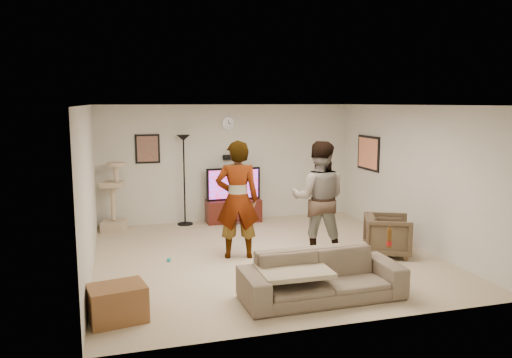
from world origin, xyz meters
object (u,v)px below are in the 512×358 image
object	(u,v)px
tv_stand	(233,211)
sofa	(322,276)
cat_tree	(113,197)
armchair	(387,235)
beer_bottle	(389,238)
tv	(233,184)
person_left	(237,200)
side_table	(117,303)
person_right	(319,199)
floor_lamp	(184,180)

from	to	relation	value
tv_stand	sofa	xyz separation A→B (m)	(0.12, -4.46, 0.07)
cat_tree	armchair	xyz separation A→B (m)	(4.41, -2.93, -0.36)
sofa	beer_bottle	bearing A→B (deg)	-0.96
sofa	tv	bearing A→B (deg)	90.57
tv_stand	person_left	world-z (taller)	person_left
cat_tree	side_table	world-z (taller)	cat_tree
beer_bottle	side_table	bearing A→B (deg)	179.30
person_right	side_table	xyz separation A→B (m)	(-3.28, -1.77, -0.74)
floor_lamp	person_right	bearing A→B (deg)	-55.32
armchair	side_table	distance (m)	4.61
cat_tree	tv	bearing A→B (deg)	1.84
beer_bottle	side_table	distance (m)	3.58
cat_tree	beer_bottle	bearing A→B (deg)	-50.89
tv_stand	sofa	size ratio (longest dim) A/B	0.55
tv_stand	armchair	xyz separation A→B (m)	(1.94, -3.01, 0.10)
tv_stand	beer_bottle	size ratio (longest dim) A/B	4.66
sofa	side_table	distance (m)	2.57
tv	person_right	distance (m)	2.79
tv_stand	side_table	bearing A→B (deg)	-119.01
cat_tree	beer_bottle	distance (m)	5.65
sofa	beer_bottle	size ratio (longest dim) A/B	8.44
floor_lamp	cat_tree	xyz separation A→B (m)	(-1.44, -0.12, -0.25)
person_left	armchair	xyz separation A→B (m)	(2.44, -0.57, -0.63)
floor_lamp	person_left	world-z (taller)	person_left
person_left	sofa	bearing A→B (deg)	118.26
tv	sofa	xyz separation A→B (m)	(0.12, -4.46, -0.52)
tv_stand	sofa	bearing A→B (deg)	-88.47
cat_tree	person_left	size ratio (longest dim) A/B	0.71
beer_bottle	armchair	size ratio (longest dim) A/B	0.33
beer_bottle	side_table	size ratio (longest dim) A/B	0.39
tv	sofa	world-z (taller)	tv
sofa	armchair	bearing A→B (deg)	37.71
person_left	armchair	size ratio (longest dim) A/B	2.60
tv	person_left	size ratio (longest dim) A/B	0.60
floor_lamp	beer_bottle	size ratio (longest dim) A/B	7.52
floor_lamp	cat_tree	world-z (taller)	floor_lamp
person_right	armchair	xyz separation A→B (m)	(1.10, -0.36, -0.62)
person_right	floor_lamp	bearing A→B (deg)	-32.00
floor_lamp	person_left	distance (m)	2.54
tv_stand	side_table	xyz separation A→B (m)	(-2.45, -4.42, -0.03)
person_left	side_table	world-z (taller)	person_left
tv_stand	person_left	distance (m)	2.59
person_left	floor_lamp	bearing A→B (deg)	-66.96
armchair	side_table	xyz separation A→B (m)	(-4.39, -1.41, -0.12)
floor_lamp	person_right	size ratio (longest dim) A/B	0.98
tv_stand	tv	size ratio (longest dim) A/B	1.01
person_right	cat_tree	bearing A→B (deg)	-14.60
floor_lamp	beer_bottle	distance (m)	4.99
floor_lamp	sofa	world-z (taller)	floor_lamp
tv	floor_lamp	size ratio (longest dim) A/B	0.62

